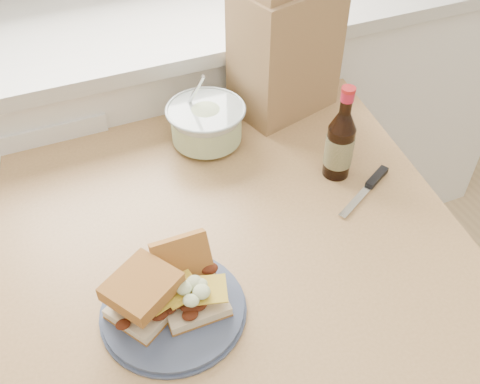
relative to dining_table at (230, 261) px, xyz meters
name	(u,v)px	position (x,y,z in m)	size (l,w,h in m)	color
cabinet_run	(167,137)	(0.07, 0.74, -0.20)	(2.50, 0.64, 0.94)	white
dining_table	(230,261)	(0.00, 0.00, 0.00)	(1.05, 1.05, 0.78)	tan
plate	(173,309)	(-0.17, -0.16, 0.12)	(0.26, 0.26, 0.02)	#414C69
sandwich_left	(144,295)	(-0.22, -0.14, 0.17)	(0.15, 0.15, 0.08)	beige
sandwich_right	(190,284)	(-0.14, -0.14, 0.16)	(0.11, 0.15, 0.09)	beige
coleslaw_bowl	(206,125)	(0.06, 0.29, 0.16)	(0.19, 0.19, 0.19)	#B4C2BF
beer_bottle	(340,144)	(0.29, 0.06, 0.20)	(0.06, 0.06, 0.23)	black
knife	(372,183)	(0.34, -0.01, 0.12)	(0.18, 0.11, 0.01)	silver
paper_bag	(285,50)	(0.30, 0.36, 0.28)	(0.25, 0.16, 0.33)	olive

